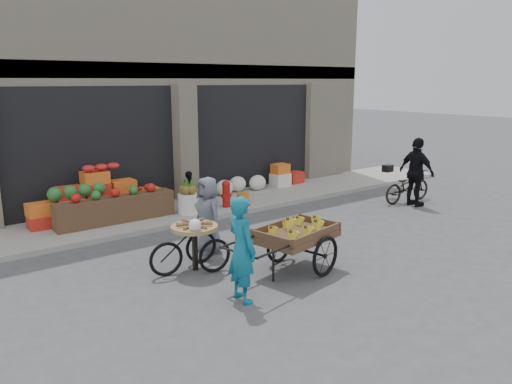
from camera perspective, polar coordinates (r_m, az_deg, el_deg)
ground at (r=10.23m, az=6.32°, el=-6.56°), size 80.00×80.00×0.00m
sidewalk at (r=13.33m, az=-5.98°, el=-1.72°), size 18.00×2.20×0.12m
building at (r=16.40m, az=-13.69°, el=12.36°), size 14.00×6.45×7.00m
fruit_display at (r=12.37m, az=-16.55°, el=-0.40°), size 3.10×1.12×1.24m
pineapple_bin at (r=12.47m, az=-7.73°, el=-1.31°), size 0.52×0.52×0.50m
fire_hydrant at (r=12.97m, az=-3.43°, el=-0.07°), size 0.22×0.22×0.71m
orange_bucket at (r=13.26m, az=-1.51°, el=-0.80°), size 0.32×0.32×0.30m
right_bay_goods at (r=15.21m, az=1.18°, el=1.48°), size 3.35×0.60×0.70m
seated_person at (r=13.12m, az=-7.56°, el=0.36°), size 0.51×0.43×0.93m
banana_cart at (r=8.82m, az=4.44°, el=-4.58°), size 2.59×1.41×1.03m
vendor_woman at (r=7.66m, az=-1.64°, el=-6.55°), size 0.43×0.63×1.67m
tricycle_cart at (r=9.01m, az=-7.06°, el=-5.48°), size 1.45×0.93×0.95m
vendor_grey at (r=9.87m, az=-5.50°, el=-2.62°), size 0.50×0.75×1.53m
bicycle at (r=14.61m, az=16.91°, el=0.63°), size 1.76×0.73×0.90m
cyclist at (r=14.13m, az=17.87°, el=2.17°), size 0.54×1.12×1.86m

